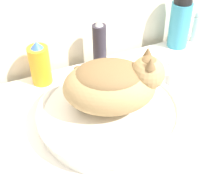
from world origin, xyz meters
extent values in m
cylinder|color=white|center=(-0.04, 0.31, 0.85)|extent=(0.39, 0.39, 0.05)
torus|color=white|center=(-0.04, 0.31, 0.88)|extent=(0.41, 0.41, 0.02)
ellipsoid|color=tan|center=(-0.04, 0.31, 0.95)|extent=(0.30, 0.26, 0.14)
ellipsoid|color=brown|center=(-0.04, 0.31, 0.99)|extent=(0.23, 0.20, 0.06)
sphere|color=tan|center=(0.06, 0.27, 1.00)|extent=(0.09, 0.09, 0.09)
sphere|color=brown|center=(0.06, 0.27, 1.02)|extent=(0.05, 0.05, 0.05)
cone|color=brown|center=(0.05, 0.25, 1.04)|extent=(0.03, 0.03, 0.03)
cone|color=brown|center=(0.07, 0.29, 1.04)|extent=(0.03, 0.03, 0.03)
cylinder|color=brown|center=(-0.09, 0.41, 0.90)|extent=(0.09, 0.18, 0.03)
cylinder|color=silver|center=(0.20, 0.35, 0.86)|extent=(0.04, 0.04, 0.07)
cylinder|color=silver|center=(0.15, 0.34, 0.93)|extent=(0.13, 0.05, 0.09)
cylinder|color=silver|center=(0.20, 0.35, 0.92)|extent=(0.04, 0.04, 0.04)
cylinder|color=white|center=(0.48, 0.58, 0.88)|extent=(0.04, 0.04, 0.10)
sphere|color=white|center=(0.48, 0.58, 0.94)|extent=(0.04, 0.04, 0.04)
cylinder|color=orange|center=(-0.16, 0.58, 0.89)|extent=(0.07, 0.07, 0.13)
cone|color=#3866AD|center=(-0.16, 0.58, 0.97)|extent=(0.04, 0.04, 0.02)
cylinder|color=#28232D|center=(0.06, 0.58, 0.91)|extent=(0.05, 0.05, 0.16)
cone|color=#B7B7BC|center=(0.06, 0.58, 1.00)|extent=(0.03, 0.03, 0.02)
cylinder|color=teal|center=(0.39, 0.58, 0.91)|extent=(0.08, 0.08, 0.18)
camera|label=1|loc=(-0.31, -0.28, 1.47)|focal=50.00mm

